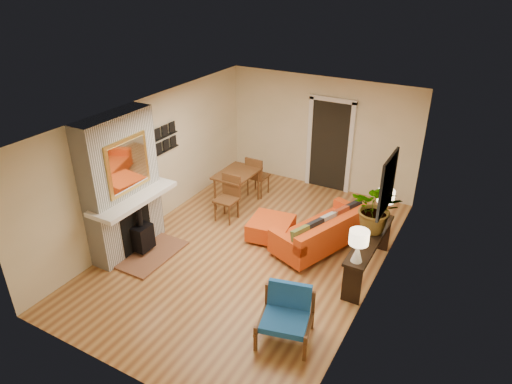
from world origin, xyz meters
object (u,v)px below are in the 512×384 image
ottoman (271,228)px  houseplant (377,208)px  sofa (324,232)px  lamp_far (385,201)px  blue_chair (287,311)px  console_table (369,245)px  lamp_near (358,242)px  dining_table (240,180)px

ottoman → houseplant: (1.95, 0.05, 0.94)m
sofa → lamp_far: (0.94, 0.40, 0.73)m
houseplant → blue_chair: bearing=-104.6°
ottoman → console_table: size_ratio=0.48×
ottoman → lamp_far: lamp_far is taller
sofa → lamp_near: 1.64m
ottoman → console_table: 2.00m
blue_chair → dining_table: (-2.57, 3.01, 0.21)m
lamp_near → dining_table: bearing=150.3°
ottoman → houseplant: 2.16m
sofa → lamp_far: 1.26m
lamp_far → houseplant: 0.54m
lamp_far → dining_table: bearing=175.1°
lamp_near → lamp_far: size_ratio=1.00×
sofa → dining_table: 2.33m
sofa → ottoman: bearing=-169.8°
dining_table → houseplant: bearing=-14.3°
ottoman → houseplant: houseplant is taller
lamp_near → houseplant: size_ratio=0.61×
blue_chair → console_table: 2.06m
ottoman → console_table: bearing=-5.8°
dining_table → houseplant: size_ratio=1.97×
ottoman → blue_chair: bearing=-57.6°
ottoman → blue_chair: blue_chair is taller
sofa → ottoman: size_ratio=2.38×
blue_chair → lamp_far: 2.88m
sofa → console_table: sofa is taller
console_table → sofa: bearing=158.1°
dining_table → houseplant: houseplant is taller
blue_chair → lamp_far: bearing=77.9°
ottoman → dining_table: dining_table is taller
sofa → console_table: size_ratio=1.14×
houseplant → sofa: bearing=171.9°
lamp_far → blue_chair: bearing=-102.1°
ottoman → lamp_near: size_ratio=1.64×
ottoman → sofa: bearing=10.2°
blue_chair → dining_table: bearing=130.4°
blue_chair → lamp_far: lamp_far is taller
lamp_near → lamp_far: same height
ottoman → console_table: console_table is taller
lamp_far → lamp_near: bearing=-90.0°
sofa → ottoman: (-1.01, -0.18, -0.11)m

